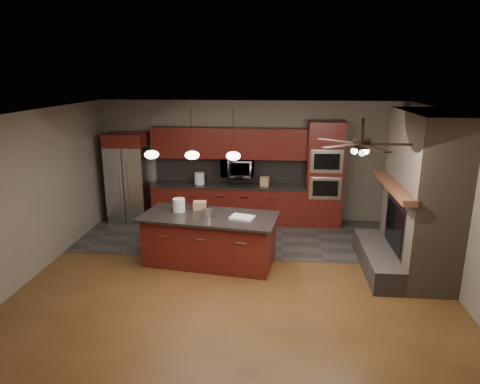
# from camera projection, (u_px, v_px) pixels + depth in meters

# --- Properties ---
(ground) EXTENTS (7.00, 7.00, 0.00)m
(ground) POSITION_uv_depth(u_px,v_px,m) (238.00, 273.00, 7.51)
(ground) COLOR brown
(ground) RESTS_ON ground
(ceiling) EXTENTS (7.00, 6.00, 0.02)m
(ceiling) POSITION_uv_depth(u_px,v_px,m) (238.00, 112.00, 6.75)
(ceiling) COLOR white
(ceiling) RESTS_ON back_wall
(back_wall) EXTENTS (7.00, 0.02, 2.80)m
(back_wall) POSITION_uv_depth(u_px,v_px,m) (250.00, 161.00, 10.01)
(back_wall) COLOR #6A6155
(back_wall) RESTS_ON ground
(right_wall) EXTENTS (0.02, 6.00, 2.80)m
(right_wall) POSITION_uv_depth(u_px,v_px,m) (456.00, 203.00, 6.82)
(right_wall) COLOR #6A6155
(right_wall) RESTS_ON ground
(left_wall) EXTENTS (0.02, 6.00, 2.80)m
(left_wall) POSITION_uv_depth(u_px,v_px,m) (38.00, 192.00, 7.44)
(left_wall) COLOR #6A6155
(left_wall) RESTS_ON ground
(slate_tile_patch) EXTENTS (7.00, 2.40, 0.01)m
(slate_tile_patch) POSITION_uv_depth(u_px,v_px,m) (246.00, 236.00, 9.23)
(slate_tile_patch) COLOR #393533
(slate_tile_patch) RESTS_ON ground
(fireplace_column) EXTENTS (1.30, 2.10, 2.80)m
(fireplace_column) POSITION_uv_depth(u_px,v_px,m) (418.00, 201.00, 7.27)
(fireplace_column) COLOR #6F5E4F
(fireplace_column) RESTS_ON ground
(back_cabinetry) EXTENTS (3.59, 0.64, 2.20)m
(back_cabinetry) POSITION_uv_depth(u_px,v_px,m) (229.00, 184.00, 9.94)
(back_cabinetry) COLOR #530F12
(back_cabinetry) RESTS_ON ground
(oven_tower) EXTENTS (0.80, 0.63, 2.38)m
(oven_tower) POSITION_uv_depth(u_px,v_px,m) (325.00, 174.00, 9.62)
(oven_tower) COLOR #530F12
(oven_tower) RESTS_ON ground
(microwave) EXTENTS (0.73, 0.41, 0.50)m
(microwave) POSITION_uv_depth(u_px,v_px,m) (238.00, 167.00, 9.82)
(microwave) COLOR silver
(microwave) RESTS_ON back_cabinetry
(refrigerator) EXTENTS (0.89, 0.75, 2.08)m
(refrigerator) POSITION_uv_depth(u_px,v_px,m) (129.00, 177.00, 9.99)
(refrigerator) COLOR silver
(refrigerator) RESTS_ON ground
(kitchen_island) EXTENTS (2.57, 1.45, 0.92)m
(kitchen_island) POSITION_uv_depth(u_px,v_px,m) (210.00, 239.00, 7.82)
(kitchen_island) COLOR #530F12
(kitchen_island) RESTS_ON ground
(white_bucket) EXTENTS (0.24, 0.24, 0.24)m
(white_bucket) POSITION_uv_depth(u_px,v_px,m) (179.00, 205.00, 7.90)
(white_bucket) COLOR silver
(white_bucket) RESTS_ON kitchen_island
(paint_can) EXTENTS (0.27, 0.27, 0.14)m
(paint_can) POSITION_uv_depth(u_px,v_px,m) (206.00, 214.00, 7.58)
(paint_can) COLOR #ABABB0
(paint_can) RESTS_ON kitchen_island
(paint_tray) EXTENTS (0.46, 0.38, 0.04)m
(paint_tray) POSITION_uv_depth(u_px,v_px,m) (242.00, 217.00, 7.54)
(paint_tray) COLOR white
(paint_tray) RESTS_ON kitchen_island
(cardboard_box) EXTENTS (0.25, 0.19, 0.15)m
(cardboard_box) POSITION_uv_depth(u_px,v_px,m) (200.00, 205.00, 8.03)
(cardboard_box) COLOR #A37754
(cardboard_box) RESTS_ON kitchen_island
(counter_bucket) EXTENTS (0.27, 0.27, 0.26)m
(counter_bucket) POSITION_uv_depth(u_px,v_px,m) (200.00, 178.00, 9.92)
(counter_bucket) COLOR white
(counter_bucket) RESTS_ON back_cabinetry
(counter_box) EXTENTS (0.22, 0.19, 0.21)m
(counter_box) POSITION_uv_depth(u_px,v_px,m) (265.00, 181.00, 9.74)
(counter_box) COLOR tan
(counter_box) RESTS_ON back_cabinetry
(pendant_left) EXTENTS (0.26, 0.26, 0.92)m
(pendant_left) POSITION_uv_depth(u_px,v_px,m) (152.00, 154.00, 7.79)
(pendant_left) COLOR black
(pendant_left) RESTS_ON ceiling
(pendant_center) EXTENTS (0.26, 0.26, 0.92)m
(pendant_center) POSITION_uv_depth(u_px,v_px,m) (192.00, 155.00, 7.73)
(pendant_center) COLOR black
(pendant_center) RESTS_ON ceiling
(pendant_right) EXTENTS (0.26, 0.26, 0.92)m
(pendant_right) POSITION_uv_depth(u_px,v_px,m) (233.00, 156.00, 7.66)
(pendant_right) COLOR black
(pendant_right) RESTS_ON ceiling
(ceiling_fan) EXTENTS (1.27, 1.33, 0.41)m
(ceiling_fan) POSITION_uv_depth(u_px,v_px,m) (361.00, 143.00, 5.92)
(ceiling_fan) COLOR black
(ceiling_fan) RESTS_ON ceiling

